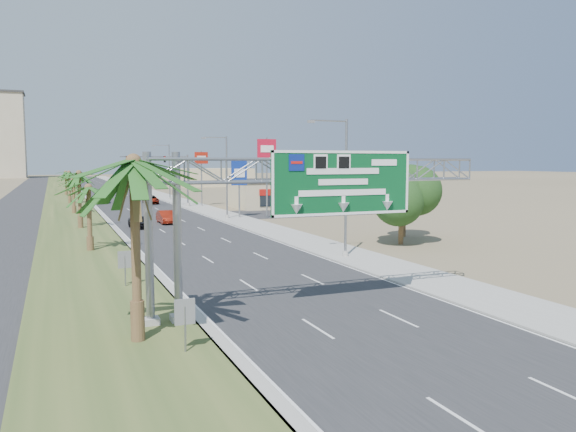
% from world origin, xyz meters
% --- Properties ---
extents(ground, '(600.00, 600.00, 0.00)m').
position_xyz_m(ground, '(0.00, 0.00, 0.00)').
color(ground, '#8C7A59').
rests_on(ground, ground).
extents(road, '(12.00, 300.00, 0.02)m').
position_xyz_m(road, '(0.00, 110.00, 0.01)').
color(road, '#28282B').
rests_on(road, ground).
extents(sidewalk_right, '(4.00, 300.00, 0.10)m').
position_xyz_m(sidewalk_right, '(8.50, 110.00, 0.05)').
color(sidewalk_right, '#9E9B93').
rests_on(sidewalk_right, ground).
extents(median_grass, '(7.00, 300.00, 0.12)m').
position_xyz_m(median_grass, '(-10.00, 110.00, 0.06)').
color(median_grass, '#3A5023').
rests_on(median_grass, ground).
extents(opposing_road, '(8.00, 300.00, 0.02)m').
position_xyz_m(opposing_road, '(-17.00, 110.00, 0.01)').
color(opposing_road, '#28282B').
rests_on(opposing_road, ground).
extents(sign_gantry, '(16.75, 1.24, 7.50)m').
position_xyz_m(sign_gantry, '(-1.06, 9.93, 6.06)').
color(sign_gantry, gray).
rests_on(sign_gantry, ground).
extents(palm_near, '(5.70, 5.70, 8.35)m').
position_xyz_m(palm_near, '(-9.20, 8.00, 6.93)').
color(palm_near, brown).
rests_on(palm_near, ground).
extents(palm_row_b, '(3.99, 3.99, 5.95)m').
position_xyz_m(palm_row_b, '(-9.50, 32.00, 4.90)').
color(palm_row_b, brown).
rests_on(palm_row_b, ground).
extents(palm_row_c, '(3.99, 3.99, 6.75)m').
position_xyz_m(palm_row_c, '(-9.50, 48.00, 5.66)').
color(palm_row_c, brown).
rests_on(palm_row_c, ground).
extents(palm_row_d, '(3.99, 3.99, 5.45)m').
position_xyz_m(palm_row_d, '(-9.50, 66.00, 4.42)').
color(palm_row_d, brown).
rests_on(palm_row_d, ground).
extents(palm_row_e, '(3.99, 3.99, 6.15)m').
position_xyz_m(palm_row_e, '(-9.50, 85.00, 5.09)').
color(palm_row_e, brown).
rests_on(palm_row_e, ground).
extents(palm_row_f, '(3.99, 3.99, 5.75)m').
position_xyz_m(palm_row_f, '(-9.50, 110.00, 4.71)').
color(palm_row_f, brown).
rests_on(palm_row_f, ground).
extents(streetlight_near, '(3.27, 0.44, 10.00)m').
position_xyz_m(streetlight_near, '(7.30, 22.00, 4.69)').
color(streetlight_near, gray).
rests_on(streetlight_near, ground).
extents(streetlight_mid, '(3.27, 0.44, 10.00)m').
position_xyz_m(streetlight_mid, '(7.30, 52.00, 4.69)').
color(streetlight_mid, gray).
rests_on(streetlight_mid, ground).
extents(streetlight_far, '(3.27, 0.44, 10.00)m').
position_xyz_m(streetlight_far, '(7.30, 88.00, 4.69)').
color(streetlight_far, gray).
rests_on(streetlight_far, ground).
extents(signal_mast, '(10.28, 0.71, 8.00)m').
position_xyz_m(signal_mast, '(5.17, 71.97, 4.85)').
color(signal_mast, gray).
rests_on(signal_mast, ground).
extents(store_building, '(18.00, 10.00, 4.00)m').
position_xyz_m(store_building, '(22.00, 66.00, 2.00)').
color(store_building, '#C5B585').
rests_on(store_building, ground).
extents(oak_near, '(4.50, 4.50, 6.80)m').
position_xyz_m(oak_near, '(15.00, 26.00, 4.53)').
color(oak_near, brown).
rests_on(oak_near, ground).
extents(oak_far, '(3.50, 3.50, 5.60)m').
position_xyz_m(oak_far, '(18.00, 30.00, 3.82)').
color(oak_far, brown).
rests_on(oak_far, ground).
extents(median_signback_a, '(0.75, 0.08, 2.08)m').
position_xyz_m(median_signback_a, '(-7.80, 6.00, 1.45)').
color(median_signback_a, gray).
rests_on(median_signback_a, ground).
extents(median_signback_b, '(0.75, 0.08, 2.08)m').
position_xyz_m(median_signback_b, '(-8.50, 18.00, 1.45)').
color(median_signback_b, gray).
rests_on(median_signback_b, ground).
extents(building_distant_right, '(20.00, 12.00, 5.00)m').
position_xyz_m(building_distant_right, '(30.00, 140.00, 2.50)').
color(building_distant_right, '#C5B585').
rests_on(building_distant_right, ground).
extents(car_left_lane, '(2.11, 4.11, 1.34)m').
position_xyz_m(car_left_lane, '(-3.82, 46.29, 0.67)').
color(car_left_lane, black).
rests_on(car_left_lane, ground).
extents(car_mid_lane, '(1.59, 4.42, 1.45)m').
position_xyz_m(car_mid_lane, '(-0.37, 49.60, 0.73)').
color(car_mid_lane, maroon).
rests_on(car_mid_lane, ground).
extents(car_right_lane, '(2.63, 5.15, 1.39)m').
position_xyz_m(car_right_lane, '(2.75, 79.90, 0.70)').
color(car_right_lane, gray).
rests_on(car_right_lane, ground).
extents(car_far, '(2.40, 4.89, 1.37)m').
position_xyz_m(car_far, '(-4.29, 84.89, 0.68)').
color(car_far, black).
rests_on(car_far, ground).
extents(pole_sign_red_near, '(2.40, 0.36, 9.92)m').
position_xyz_m(pole_sign_red_near, '(12.51, 51.53, 7.87)').
color(pole_sign_red_near, gray).
rests_on(pole_sign_red_near, ground).
extents(pole_sign_blue, '(2.02, 0.53, 7.25)m').
position_xyz_m(pole_sign_blue, '(9.23, 52.51, 5.29)').
color(pole_sign_blue, gray).
rests_on(pole_sign_blue, ground).
extents(pole_sign_red_far, '(2.20, 0.89, 8.62)m').
position_xyz_m(pole_sign_red_far, '(9.39, 72.04, 6.81)').
color(pole_sign_red_far, gray).
rests_on(pole_sign_red_far, ground).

